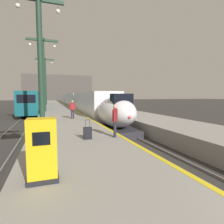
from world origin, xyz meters
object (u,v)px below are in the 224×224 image
Objects in this scene: station_column_distant at (45,77)px; station_column_mid at (40,48)px; ticket_machine_yellow at (42,152)px; station_column_far at (43,68)px; highspeed_train_main at (71,100)px; passenger_mid_platform at (72,108)px; rolling_suitcase at (88,133)px; passenger_near_edge at (115,118)px; regional_train_adjacent at (35,100)px.

station_column_mid is at bearing -90.00° from station_column_distant.
station_column_distant reaches higher than ticket_machine_yellow.
station_column_distant reaches higher than station_column_far.
highspeed_train_main is 7.73× the size of station_column_far.
station_column_far is at bearing -90.00° from station_column_distant.
station_column_mid is 5.67m from passenger_mid_platform.
station_column_far reaches higher than passenger_mid_platform.
station_column_distant reaches higher than station_column_mid.
station_column_distant is 36.60m from rolling_suitcase.
station_column_far is 10.73m from passenger_mid_platform.
station_column_mid reaches higher than passenger_mid_platform.
station_column_distant is 40.44m from ticket_machine_yellow.
highspeed_train_main is 46.47× the size of ticket_machine_yellow.
passenger_mid_platform is at bearing 88.06° from rolling_suitcase.
station_column_far is 18.52m from station_column_distant.
passenger_near_edge is 1.06× the size of ticket_machine_yellow.
station_column_far reaches higher than rolling_suitcase.
station_column_distant is at bearing 13.56° from regional_train_adjacent.
rolling_suitcase is (-3.58, -39.30, -0.62)m from highspeed_train_main.
station_column_distant reaches higher than highspeed_train_main.
regional_train_adjacent reaches higher than rolling_suitcase.
station_column_far reaches higher than ticket_machine_yellow.
passenger_mid_platform is 1.06× the size of ticket_machine_yellow.
station_column_far is 5.69× the size of passenger_near_edge.
ticket_machine_yellow is at bearing -100.38° from passenger_mid_platform.
regional_train_adjacent is 3.81× the size of station_column_far.
highspeed_train_main is 75.71× the size of rolling_suitcase.
station_column_distant is (-5.90, -3.25, 5.28)m from highspeed_train_main.
passenger_mid_platform is (2.60, 0.65, -4.99)m from station_column_mid.
station_column_mid reaches higher than passenger_near_edge.
regional_train_adjacent is at bearing 100.00° from passenger_mid_platform.
passenger_mid_platform is (-3.30, -31.01, 0.06)m from highspeed_train_main.
rolling_suitcase is (-0.28, -8.28, -0.69)m from passenger_mid_platform.
station_column_mid is 9.80m from rolling_suitcase.
station_column_mid reaches higher than regional_train_adjacent.
regional_train_adjacent is at bearing 93.69° from ticket_machine_yellow.
passenger_mid_platform is at bearing -74.28° from station_column_far.
station_column_distant reaches higher than passenger_near_edge.
regional_train_adjacent is 39.62m from ticket_machine_yellow.
station_column_far reaches higher than highspeed_train_main.
regional_train_adjacent is 28.39m from station_column_mid.
rolling_suitcase is at bearing -86.31° from station_column_distant.
station_column_distant reaches higher than rolling_suitcase.
passenger_near_edge is at bearing -63.86° from station_column_mid.
passenger_near_edge is at bearing -80.48° from regional_train_adjacent.
highspeed_train_main is 7.40× the size of station_column_mid.
rolling_suitcase is at bearing -82.45° from station_column_far.
regional_train_adjacent is 35.81m from rolling_suitcase.
station_column_distant is (0.00, 18.51, 0.45)m from station_column_far.
passenger_near_edge is at bearing 49.54° from ticket_machine_yellow.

